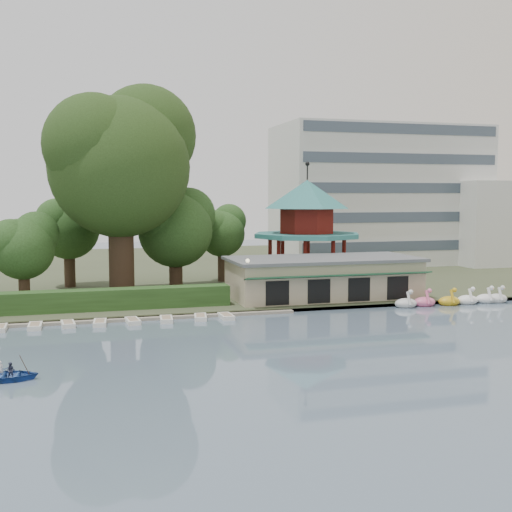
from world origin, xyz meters
name	(u,v)px	position (x,y,z in m)	size (l,w,h in m)	color
ground_plane	(305,364)	(0.00, 0.00, 0.00)	(220.00, 220.00, 0.00)	slate
shore	(175,269)	(0.00, 52.00, 0.20)	(220.00, 70.00, 0.40)	#424930
embankment	(236,313)	(0.00, 17.30, 0.15)	(220.00, 0.60, 0.30)	gray
dock	(95,320)	(-12.00, 17.20, 0.12)	(34.00, 1.60, 0.24)	gray
boathouse	(323,277)	(10.00, 21.97, 2.37)	(18.60, 9.39, 3.90)	tan
pavilion	(307,221)	(12.00, 32.00, 7.48)	(12.40, 12.40, 13.50)	tan
office_building	(399,200)	(32.67, 49.00, 9.73)	(38.00, 18.00, 20.00)	silver
hedge	(57,301)	(-15.00, 20.50, 1.30)	(30.00, 2.00, 1.80)	#2A4D1F
lamp_post	(248,273)	(1.50, 19.00, 3.34)	(0.36, 0.36, 4.28)	black
big_tree	(121,156)	(-8.81, 28.22, 14.16)	(15.12, 14.09, 21.12)	#3A281C
small_trees	(94,232)	(-11.42, 31.80, 6.56)	(39.00, 16.28, 10.84)	#3A281C
swan_boats	(456,300)	(21.34, 16.49, 0.40)	(12.03, 2.00, 1.92)	silver
moored_rowboats	(69,324)	(-14.03, 15.78, 0.18)	(26.60, 2.76, 0.36)	white
rowboat_with_passengers	(6,371)	(-17.34, 1.30, 0.52)	(5.39, 4.13, 2.01)	#264B96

